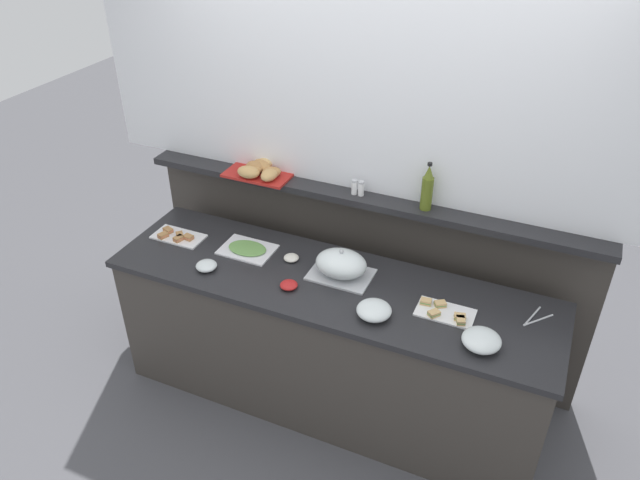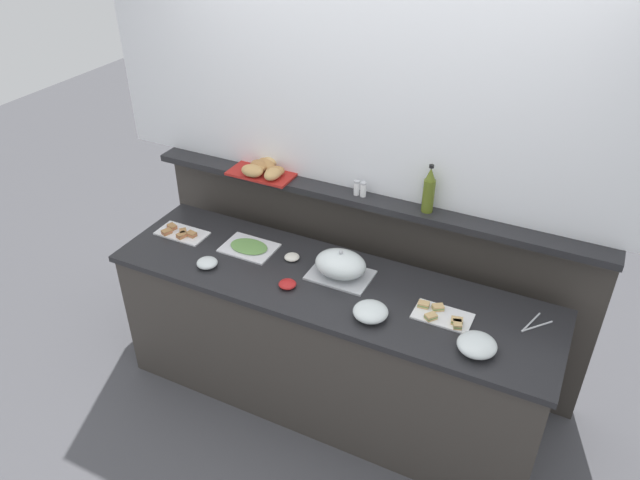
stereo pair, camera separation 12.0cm
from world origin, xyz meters
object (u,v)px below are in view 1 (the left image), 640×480
Objects in this scene: cold_cuts_platter at (247,249)px; glass_bowl_small at (206,266)px; condiment_bowl_teal at (291,258)px; salt_shaker at (354,187)px; sandwich_platter_rear at (445,312)px; glass_bowl_large at (481,341)px; glass_bowl_medium at (374,311)px; serving_tongs at (535,319)px; condiment_bowl_red at (289,285)px; bread_basket at (260,169)px; olive_oil_bottle at (427,189)px; pepper_shaker at (362,189)px; sandwich_platter_side at (177,236)px; serving_cloche at (341,265)px.

glass_bowl_small reaches higher than cold_cuts_platter.
salt_shaker is at bearing 54.97° from condiment_bowl_teal.
glass_bowl_small reaches higher than sandwich_platter_rear.
glass_bowl_large reaches higher than condiment_bowl_teal.
glass_bowl_medium reaches higher than condiment_bowl_teal.
serving_tongs is 1.19m from salt_shaker.
glass_bowl_large is 0.53m from glass_bowl_medium.
condiment_bowl_red is 0.80m from bread_basket.
olive_oil_bottle is at bearing 84.06° from glass_bowl_medium.
condiment_bowl_red is 1.09× the size of pepper_shaker.
bread_basket is (-0.95, 0.60, 0.32)m from glass_bowl_medium.
condiment_bowl_teal reaches higher than cold_cuts_platter.
sandwich_platter_side is 2.06m from serving_tongs.
cold_cuts_platter is 1.61m from serving_tongs.
salt_shaker reaches higher than sandwich_platter_side.
cold_cuts_platter is at bearing -147.42° from pepper_shaker.
glass_bowl_medium is at bearing -16.38° from cold_cuts_platter.
glass_bowl_large reaches higher than glass_bowl_medium.
sandwich_platter_rear is at bearing 142.77° from glass_bowl_large.
sandwich_platter_side is at bearing -174.74° from condiment_bowl_teal.
bread_basket is (-0.36, 0.33, 0.33)m from condiment_bowl_teal.
salt_shaker is (-0.07, 0.37, 0.28)m from serving_cloche.
glass_bowl_small is 0.47m from condiment_bowl_teal.
serving_tongs is at bearing -25.06° from olive_oil_bottle.
salt_shaker reaches higher than glass_bowl_medium.
serving_cloche is at bearing 138.44° from glass_bowl_medium.
glass_bowl_medium is (1.32, -0.20, 0.02)m from sandwich_platter_side.
olive_oil_bottle is 1.02m from bread_basket.
condiment_bowl_red is at bearing 175.83° from glass_bowl_medium.
glass_bowl_small is 0.65× the size of serving_tongs.
sandwich_platter_side is 1.64m from sandwich_platter_rear.
olive_oil_bottle is at bearing 154.94° from serving_tongs.
glass_bowl_small is 1.36× the size of condiment_bowl_teal.
serving_tongs is (1.72, 0.30, -0.02)m from glass_bowl_small.
serving_cloche reaches higher than glass_bowl_medium.
salt_shaker reaches higher than serving_tongs.
glass_bowl_medium is (-0.32, -0.16, 0.02)m from sandwich_platter_rear.
serving_tongs is 0.86m from olive_oil_bottle.
glass_bowl_medium is at bearing -24.60° from condiment_bowl_teal.
glass_bowl_medium reaches higher than sandwich_platter_side.
salt_shaker is (-0.42, -0.00, -0.08)m from olive_oil_bottle.
glass_bowl_large is 1.03m from condiment_bowl_red.
condiment_bowl_teal is at bearing 175.59° from serving_cloche.
glass_bowl_small is (-1.30, -0.16, 0.01)m from sandwich_platter_rear.
sandwich_platter_rear is 0.85m from pepper_shaker.
glass_bowl_medium is 1.87× the size of condiment_bowl_red.
serving_cloche is at bearing 2.35° from sandwich_platter_side.
olive_oil_bottle is at bearing 0.11° from pepper_shaker.
pepper_shaker reaches higher than glass_bowl_large.
salt_shaker is (0.24, 0.34, 0.34)m from condiment_bowl_teal.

